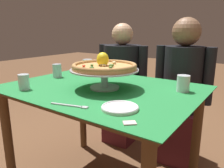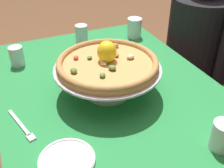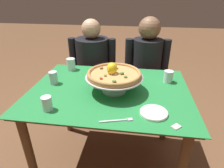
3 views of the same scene
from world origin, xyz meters
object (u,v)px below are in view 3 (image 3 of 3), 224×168
object	(u,v)px
side_plate	(154,112)
diner_right	(145,77)
water_glass_back_left	(71,65)
pizza_stand	(114,80)
water_glass_back_right	(168,77)
sugar_packet	(176,127)
diner_left	(93,73)
water_glass_side_left	(53,78)
water_glass_front_left	(47,104)
pizza	(114,74)
dinner_fork	(118,120)

from	to	relation	value
side_plate	diner_right	size ratio (longest dim) A/B	0.14
water_glass_back_left	pizza_stand	bearing A→B (deg)	-38.05
water_glass_back_right	water_glass_back_left	size ratio (longest dim) A/B	0.89
sugar_packet	diner_right	bearing A→B (deg)	97.32
water_glass_back_right	diner_left	xyz separation A→B (m)	(-0.75, 0.51, -0.23)
pizza_stand	sugar_packet	distance (m)	0.54
water_glass_back_left	diner_left	world-z (taller)	diner_left
pizza_stand	water_glass_back_right	bearing A→B (deg)	26.96
pizza_stand	side_plate	bearing A→B (deg)	-42.00
pizza_stand	diner_left	world-z (taller)	diner_left
pizza_stand	sugar_packet	size ratio (longest dim) A/B	8.30
water_glass_side_left	diner_right	distance (m)	1.02
water_glass_front_left	diner_left	xyz separation A→B (m)	(0.05, 1.02, -0.23)
sugar_packet	water_glass_side_left	bearing A→B (deg)	155.01
diner_right	diner_left	bearing A→B (deg)	178.64
pizza_stand	water_glass_back_left	world-z (taller)	pizza_stand
water_glass_side_left	diner_right	xyz separation A→B (m)	(0.75, 0.65, -0.23)
pizza	dinner_fork	world-z (taller)	pizza
water_glass_front_left	sugar_packet	xyz separation A→B (m)	(0.77, -0.06, -0.04)
water_glass_back_right	water_glass_side_left	bearing A→B (deg)	-170.24
water_glass_back_right	diner_right	distance (m)	0.57
water_glass_back_right	diner_right	world-z (taller)	diner_right
pizza	diner_right	world-z (taller)	diner_right
pizza_stand	water_glass_back_right	size ratio (longest dim) A/B	4.34
water_glass_side_left	water_glass_front_left	xyz separation A→B (m)	(0.11, -0.35, -0.00)
diner_right	water_glass_back_right	bearing A→B (deg)	-72.40
water_glass_back_right	pizza_stand	bearing A→B (deg)	-153.04
pizza_stand	pizza	world-z (taller)	pizza
water_glass_back_right	water_glass_back_left	distance (m)	0.87
water_glass_side_left	water_glass_back_right	bearing A→B (deg)	9.76
diner_left	pizza_stand	bearing A→B (deg)	-64.99
side_plate	sugar_packet	xyz separation A→B (m)	(0.12, -0.11, -0.01)
water_glass_back_right	dinner_fork	size ratio (longest dim) A/B	0.50
water_glass_side_left	diner_left	distance (m)	0.72
dinner_fork	diner_right	bearing A→B (deg)	79.88
sugar_packet	water_glass_back_left	bearing A→B (deg)	139.89
water_glass_back_right	water_glass_side_left	distance (m)	0.92
water_glass_side_left	dinner_fork	distance (m)	0.69
water_glass_back_right	water_glass_side_left	xyz separation A→B (m)	(-0.91, -0.16, 0.00)
pizza_stand	diner_left	xyz separation A→B (m)	(-0.33, 0.72, -0.27)
side_plate	sugar_packet	size ratio (longest dim) A/B	3.42
water_glass_front_left	dinner_fork	bearing A→B (deg)	-6.33
water_glass_front_left	water_glass_back_left	xyz separation A→B (m)	(-0.07, 0.65, 0.01)
sugar_packet	diner_left	world-z (taller)	diner_left
water_glass_front_left	diner_right	xyz separation A→B (m)	(0.64, 1.00, -0.23)
diner_right	side_plate	bearing A→B (deg)	-88.78
pizza_stand	pizza	xyz separation A→B (m)	(-0.00, 0.00, 0.05)
water_glass_back_left	sugar_packet	world-z (taller)	water_glass_back_left
pizza	diner_right	distance (m)	0.82
side_plate	diner_left	bearing A→B (deg)	122.34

